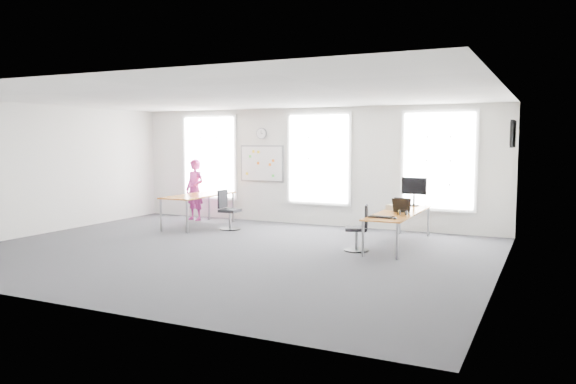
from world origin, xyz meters
The scene contains 24 objects.
floor centered at (0.00, 0.00, 0.00)m, with size 10.00×10.00×0.00m, color #25252A.
ceiling centered at (0.00, 0.00, 3.00)m, with size 10.00×10.00×0.00m, color white.
wall_back centered at (0.00, 4.00, 1.50)m, with size 10.00×10.00×0.00m, color silver.
wall_front centered at (0.00, -4.00, 1.50)m, with size 10.00×10.00×0.00m, color silver.
wall_left centered at (-5.00, 0.00, 1.50)m, with size 10.00×10.00×0.00m, color silver.
wall_right centered at (5.00, 0.00, 1.50)m, with size 10.00×10.00×0.00m, color silver.
window_left centered at (-3.00, 3.97, 1.70)m, with size 1.60×0.06×2.20m, color silver.
window_mid centered at (0.30, 3.97, 1.70)m, with size 1.60×0.06×2.20m, color silver.
window_right centered at (3.30, 3.97, 1.70)m, with size 1.60×0.06×2.20m, color silver.
desk_right centered at (2.88, 2.06, 0.66)m, with size 0.77×2.88×0.70m.
desk_left centered at (-2.38, 2.50, 0.73)m, with size 0.88×2.20×0.80m.
chair_right centered at (2.32, 1.15, 0.40)m, with size 0.51×0.50×0.92m.
chair_left centered at (-1.42, 2.35, 0.42)m, with size 0.51×0.51×0.96m.
person centered at (-3.08, 3.35, 0.83)m, with size 0.61×0.40×1.66m, color #C2318A.
whiteboard centered at (-1.35, 3.97, 1.55)m, with size 1.20×0.03×0.90m, color white.
wall_clock centered at (-1.35, 3.97, 2.35)m, with size 0.30×0.30×0.04m, color gray.
tv centered at (4.95, 3.00, 2.30)m, with size 0.06×0.90×0.55m, color black.
keyboard centered at (2.78, 1.03, 0.71)m, with size 0.45×0.16×0.02m, color black.
mouse centered at (3.09, 0.93, 0.73)m, with size 0.08×0.13×0.05m, color black.
lens_cap centered at (2.96, 1.27, 0.71)m, with size 0.06×0.06×0.01m, color black.
headphones centered at (3.06, 1.59, 0.75)m, with size 0.19×0.10×0.11m.
laptop_sleeve centered at (2.95, 1.95, 0.85)m, with size 0.37×0.25×0.30m.
paper_stack centered at (2.72, 2.34, 0.76)m, with size 0.32×0.24×0.11m, color beige.
monitor centered at (2.90, 3.29, 1.08)m, with size 0.57×0.23×0.64m.
Camera 1 is at (5.74, -9.27, 2.17)m, focal length 35.00 mm.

